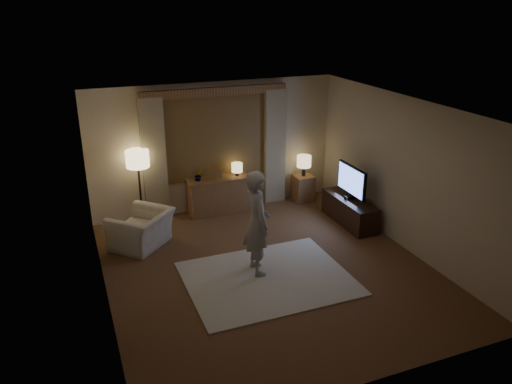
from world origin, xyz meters
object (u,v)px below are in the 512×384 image
armchair (141,230)px  person (257,222)px  tv_stand (349,211)px  side_table (303,188)px  sideboard (219,196)px

armchair → person: size_ratio=0.58×
person → tv_stand: bearing=-63.4°
side_table → tv_stand: 1.41m
tv_stand → person: size_ratio=0.83×
tv_stand → sideboard: bearing=147.0°
sideboard → tv_stand: (2.19, -1.42, -0.10)m
sideboard → tv_stand: size_ratio=0.86×
side_table → tv_stand: (0.31, -1.37, -0.03)m
sideboard → armchair: sideboard is taller
armchair → tv_stand: (3.90, -0.49, -0.07)m
side_table → tv_stand: bearing=-77.1°
tv_stand → person: bearing=-155.6°
tv_stand → armchair: bearing=172.8°
sideboard → armchair: size_ratio=1.23×
side_table → tv_stand: size_ratio=0.40×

